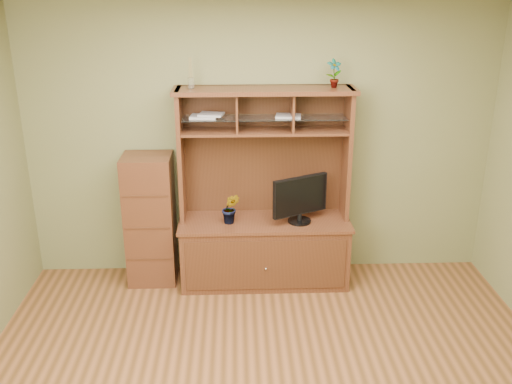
{
  "coord_description": "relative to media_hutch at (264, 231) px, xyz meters",
  "views": [
    {
      "loc": [
        -0.24,
        -3.31,
        2.82
      ],
      "look_at": [
        -0.07,
        1.2,
        1.13
      ],
      "focal_mm": 40.0,
      "sensor_mm": 36.0,
      "label": 1
    }
  ],
  "objects": [
    {
      "name": "room",
      "position": [
        -0.03,
        -1.73,
        0.83
      ],
      "size": [
        4.54,
        4.04,
        2.74
      ],
      "color": "#563618",
      "rests_on": "ground"
    },
    {
      "name": "media_hutch",
      "position": [
        0.0,
        0.0,
        0.0
      ],
      "size": [
        1.66,
        0.61,
        1.9
      ],
      "color": "#432313",
      "rests_on": "room"
    },
    {
      "name": "monitor",
      "position": [
        0.33,
        -0.08,
        0.37
      ],
      "size": [
        0.53,
        0.3,
        0.45
      ],
      "rotation": [
        0.0,
        0.0,
        0.47
      ],
      "color": "black",
      "rests_on": "media_hutch"
    },
    {
      "name": "orchid_plant",
      "position": [
        -0.32,
        -0.08,
        0.28
      ],
      "size": [
        0.18,
        0.15,
        0.3
      ],
      "primitive_type": "imported",
      "rotation": [
        0.0,
        0.0,
        -0.12
      ],
      "color": "#26591E",
      "rests_on": "media_hutch"
    },
    {
      "name": "top_plant",
      "position": [
        0.62,
        0.08,
        1.51
      ],
      "size": [
        0.15,
        0.12,
        0.26
      ],
      "primitive_type": "imported",
      "rotation": [
        0.0,
        0.0,
        0.23
      ],
      "color": "#276222",
      "rests_on": "media_hutch"
    },
    {
      "name": "reed_diffuser",
      "position": [
        -0.66,
        0.08,
        1.49
      ],
      "size": [
        0.05,
        0.05,
        0.27
      ],
      "color": "silver",
      "rests_on": "media_hutch"
    },
    {
      "name": "magazines",
      "position": [
        -0.28,
        0.08,
        1.13
      ],
      "size": [
        1.03,
        0.21,
        0.04
      ],
      "color": "#B4B4B9",
      "rests_on": "media_hutch"
    },
    {
      "name": "side_cabinet",
      "position": [
        -1.1,
        0.05,
        0.12
      ],
      "size": [
        0.46,
        0.42,
        1.28
      ],
      "color": "#432313",
      "rests_on": "room"
    }
  ]
}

